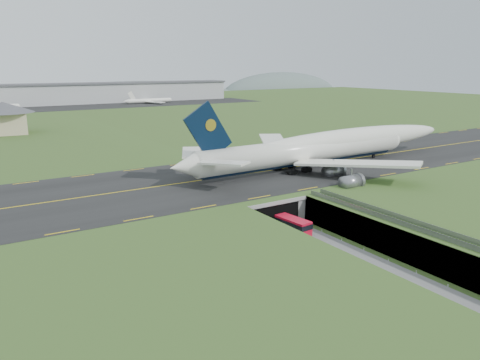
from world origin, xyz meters
TOP-DOWN VIEW (x-y plane):
  - ground at (0.00, 0.00)m, footprint 900.00×900.00m
  - airfield_deck at (0.00, 0.00)m, footprint 800.00×800.00m
  - trench_road at (0.00, -7.50)m, footprint 12.00×75.00m
  - taxiway at (0.00, 33.00)m, footprint 800.00×44.00m
  - tunnel_portal at (0.00, 16.71)m, footprint 17.00×22.30m
  - guideway at (11.00, -19.11)m, footprint 3.00×53.00m
  - jumbo_jet at (33.25, 29.55)m, footprint 101.42×64.00m
  - shuttle_tram at (0.19, 2.57)m, footprint 4.04×8.70m
  - service_building at (-37.93, 152.48)m, footprint 27.42×27.42m
  - cargo_terminal at (-0.18, 299.41)m, footprint 320.00×67.00m
  - distant_hills at (64.38, 430.00)m, footprint 700.00×91.00m

SIDE VIEW (x-z plane):
  - distant_hills at x=64.38m, z-range -34.00..26.00m
  - ground at x=0.00m, z-range 0.00..0.00m
  - trench_road at x=0.00m, z-range 0.00..0.20m
  - shuttle_tram at x=0.19m, z-range 0.16..3.57m
  - airfield_deck at x=0.00m, z-range 0.00..6.00m
  - tunnel_portal at x=0.00m, z-range 0.33..6.33m
  - guideway at x=11.00m, z-range 1.80..8.85m
  - taxiway at x=0.00m, z-range 6.00..6.18m
  - jumbo_jet at x=33.25m, z-range 1.12..22.30m
  - cargo_terminal at x=-0.18m, z-range 6.16..21.76m
  - service_building at x=-37.93m, z-range 7.26..20.88m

